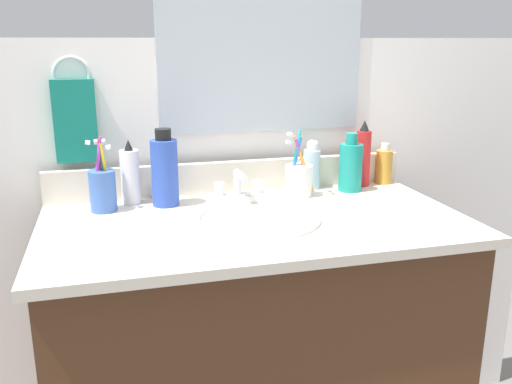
{
  "coord_description": "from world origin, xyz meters",
  "views": [
    {
      "loc": [
        -0.33,
        -1.24,
        1.29
      ],
      "look_at": [
        0.0,
        0.0,
        0.94
      ],
      "focal_mm": 38.31,
      "sensor_mm": 36.0,
      "label": 1
    }
  ],
  "objects_px": {
    "bottle_mouthwash_teal": "(351,166)",
    "bottle_oil_amber": "(384,166)",
    "bottle_lotion_white": "(130,176)",
    "cup_blue_plastic": "(103,189)",
    "cup_white_ceramic": "(299,179)",
    "faucet": "(239,189)",
    "bottle_spray_red": "(363,156)",
    "bottle_shampoo_blue": "(165,171)",
    "hand_towel": "(75,121)",
    "bottle_gel_clear": "(312,168)"
  },
  "relations": [
    {
      "from": "bottle_mouthwash_teal",
      "to": "bottle_spray_red",
      "type": "xyz_separation_m",
      "value": [
        0.06,
        0.04,
        0.02
      ]
    },
    {
      "from": "cup_white_ceramic",
      "to": "bottle_lotion_white",
      "type": "bearing_deg",
      "value": 174.25
    },
    {
      "from": "bottle_oil_amber",
      "to": "cup_white_ceramic",
      "type": "height_order",
      "value": "cup_white_ceramic"
    },
    {
      "from": "hand_towel",
      "to": "bottle_gel_clear",
      "type": "bearing_deg",
      "value": -4.03
    },
    {
      "from": "bottle_mouthwash_teal",
      "to": "bottle_shampoo_blue",
      "type": "xyz_separation_m",
      "value": [
        -0.54,
        -0.01,
        0.02
      ]
    },
    {
      "from": "bottle_lotion_white",
      "to": "bottle_oil_amber",
      "type": "xyz_separation_m",
      "value": [
        0.76,
        0.02,
        -0.02
      ]
    },
    {
      "from": "bottle_shampoo_blue",
      "to": "bottle_gel_clear",
      "type": "bearing_deg",
      "value": 8.0
    },
    {
      "from": "bottle_shampoo_blue",
      "to": "cup_white_ceramic",
      "type": "relative_size",
      "value": 1.09
    },
    {
      "from": "faucet",
      "to": "bottle_spray_red",
      "type": "distance_m",
      "value": 0.4
    },
    {
      "from": "bottle_lotion_white",
      "to": "bottle_gel_clear",
      "type": "xyz_separation_m",
      "value": [
        0.53,
        0.02,
        -0.01
      ]
    },
    {
      "from": "bottle_lotion_white",
      "to": "bottle_shampoo_blue",
      "type": "height_order",
      "value": "bottle_shampoo_blue"
    },
    {
      "from": "faucet",
      "to": "cup_white_ceramic",
      "type": "xyz_separation_m",
      "value": [
        0.17,
        -0.01,
        0.02
      ]
    },
    {
      "from": "faucet",
      "to": "cup_blue_plastic",
      "type": "distance_m",
      "value": 0.37
    },
    {
      "from": "faucet",
      "to": "bottle_mouthwash_teal",
      "type": "distance_m",
      "value": 0.34
    },
    {
      "from": "cup_blue_plastic",
      "to": "hand_towel",
      "type": "bearing_deg",
      "value": 116.49
    },
    {
      "from": "hand_towel",
      "to": "faucet",
      "type": "bearing_deg",
      "value": -13.13
    },
    {
      "from": "bottle_lotion_white",
      "to": "bottle_spray_red",
      "type": "relative_size",
      "value": 0.88
    },
    {
      "from": "hand_towel",
      "to": "bottle_gel_clear",
      "type": "relative_size",
      "value": 1.6
    },
    {
      "from": "bottle_oil_amber",
      "to": "bottle_spray_red",
      "type": "bearing_deg",
      "value": -173.15
    },
    {
      "from": "bottle_oil_amber",
      "to": "cup_blue_plastic",
      "type": "distance_m",
      "value": 0.84
    },
    {
      "from": "hand_towel",
      "to": "bottle_spray_red",
      "type": "relative_size",
      "value": 1.1
    },
    {
      "from": "bottle_shampoo_blue",
      "to": "cup_blue_plastic",
      "type": "xyz_separation_m",
      "value": [
        -0.16,
        -0.01,
        -0.03
      ]
    },
    {
      "from": "faucet",
      "to": "bottle_mouthwash_teal",
      "type": "bearing_deg",
      "value": -0.18
    },
    {
      "from": "bottle_lotion_white",
      "to": "cup_white_ceramic",
      "type": "distance_m",
      "value": 0.47
    },
    {
      "from": "cup_blue_plastic",
      "to": "bottle_oil_amber",
      "type": "bearing_deg",
      "value": 4.99
    },
    {
      "from": "bottle_oil_amber",
      "to": "cup_blue_plastic",
      "type": "bearing_deg",
      "value": -175.01
    },
    {
      "from": "bottle_mouthwash_teal",
      "to": "bottle_lotion_white",
      "type": "height_order",
      "value": "bottle_lotion_white"
    },
    {
      "from": "bottle_mouthwash_teal",
      "to": "bottle_lotion_white",
      "type": "xyz_separation_m",
      "value": [
        -0.63,
        0.03,
        0.0
      ]
    },
    {
      "from": "bottle_oil_amber",
      "to": "bottle_shampoo_blue",
      "type": "bearing_deg",
      "value": -174.78
    },
    {
      "from": "hand_towel",
      "to": "cup_white_ceramic",
      "type": "bearing_deg",
      "value": -10.82
    },
    {
      "from": "bottle_shampoo_blue",
      "to": "bottle_oil_amber",
      "type": "height_order",
      "value": "bottle_shampoo_blue"
    },
    {
      "from": "bottle_shampoo_blue",
      "to": "cup_white_ceramic",
      "type": "xyz_separation_m",
      "value": [
        0.37,
        -0.01,
        -0.04
      ]
    },
    {
      "from": "bottle_lotion_white",
      "to": "cup_white_ceramic",
      "type": "height_order",
      "value": "cup_white_ceramic"
    },
    {
      "from": "hand_towel",
      "to": "cup_white_ceramic",
      "type": "xyz_separation_m",
      "value": [
        0.6,
        -0.11,
        -0.17
      ]
    },
    {
      "from": "bottle_spray_red",
      "to": "bottle_gel_clear",
      "type": "xyz_separation_m",
      "value": [
        -0.16,
        0.01,
        -0.03
      ]
    },
    {
      "from": "bottle_lotion_white",
      "to": "bottle_shampoo_blue",
      "type": "bearing_deg",
      "value": -24.77
    },
    {
      "from": "faucet",
      "to": "bottle_oil_amber",
      "type": "relative_size",
      "value": 1.28
    },
    {
      "from": "bottle_lotion_white",
      "to": "cup_blue_plastic",
      "type": "distance_m",
      "value": 0.09
    },
    {
      "from": "bottle_mouthwash_teal",
      "to": "cup_blue_plastic",
      "type": "relative_size",
      "value": 0.87
    },
    {
      "from": "faucet",
      "to": "bottle_gel_clear",
      "type": "relative_size",
      "value": 1.17
    },
    {
      "from": "hand_towel",
      "to": "bottle_lotion_white",
      "type": "xyz_separation_m",
      "value": [
        0.13,
        -0.07,
        -0.14
      ]
    },
    {
      "from": "cup_blue_plastic",
      "to": "cup_white_ceramic",
      "type": "xyz_separation_m",
      "value": [
        0.54,
        0.01,
        -0.01
      ]
    },
    {
      "from": "hand_towel",
      "to": "bottle_gel_clear",
      "type": "height_order",
      "value": "hand_towel"
    },
    {
      "from": "bottle_shampoo_blue",
      "to": "cup_white_ceramic",
      "type": "height_order",
      "value": "bottle_shampoo_blue"
    },
    {
      "from": "bottle_spray_red",
      "to": "bottle_gel_clear",
      "type": "relative_size",
      "value": 1.45
    },
    {
      "from": "bottle_gel_clear",
      "to": "cup_white_ceramic",
      "type": "relative_size",
      "value": 0.72
    },
    {
      "from": "bottle_spray_red",
      "to": "bottle_shampoo_blue",
      "type": "bearing_deg",
      "value": -174.99
    },
    {
      "from": "bottle_lotion_white",
      "to": "hand_towel",
      "type": "bearing_deg",
      "value": 153.05
    },
    {
      "from": "bottle_mouthwash_teal",
      "to": "bottle_oil_amber",
      "type": "height_order",
      "value": "bottle_mouthwash_teal"
    },
    {
      "from": "bottle_mouthwash_teal",
      "to": "bottle_gel_clear",
      "type": "relative_size",
      "value": 1.24
    }
  ]
}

